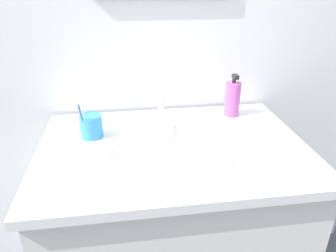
{
  "coord_description": "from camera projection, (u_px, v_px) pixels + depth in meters",
  "views": [
    {
      "loc": [
        -0.16,
        -0.99,
        1.48
      ],
      "look_at": [
        -0.02,
        -0.03,
        1.0
      ],
      "focal_mm": 34.23,
      "sensor_mm": 36.0,
      "label": 1
    }
  ],
  "objects": [
    {
      "name": "tiled_wall_back",
      "position": [
        160.0,
        44.0,
        1.36
      ],
      "size": [
        2.16,
        0.04,
        2.4
      ],
      "primitive_type": "cube",
      "color": "silver",
      "rests_on": "ground"
    },
    {
      "name": "soap_dispenser",
      "position": [
        232.0,
        99.0,
        1.36
      ],
      "size": [
        0.06,
        0.06,
        0.18
      ],
      "color": "#B24CA5",
      "rests_on": "vanity_counter"
    },
    {
      "name": "sink_basin",
      "position": [
        169.0,
        163.0,
        1.11
      ],
      "size": [
        0.44,
        0.44,
        0.11
      ],
      "color": "white",
      "rests_on": "vanity_counter"
    },
    {
      "name": "faucet",
      "position": [
        162.0,
        114.0,
        1.25
      ],
      "size": [
        0.02,
        0.17,
        0.12
      ],
      "color": "silver",
      "rests_on": "sink_basin"
    },
    {
      "name": "toothbrush_blue",
      "position": [
        81.0,
        116.0,
        1.13
      ],
      "size": [
        0.02,
        0.05,
        0.17
      ],
      "color": "blue",
      "rests_on": "toothbrush_cup"
    },
    {
      "name": "vanity_counter",
      "position": [
        172.0,
        239.0,
        1.35
      ],
      "size": [
        0.96,
        0.66,
        0.91
      ],
      "color": "silver",
      "rests_on": "ground"
    },
    {
      "name": "toothbrush_cup",
      "position": [
        91.0,
        126.0,
        1.19
      ],
      "size": [
        0.08,
        0.08,
        0.09
      ],
      "primitive_type": "cylinder",
      "color": "#338CCC",
      "rests_on": "vanity_counter"
    },
    {
      "name": "toothbrush_white",
      "position": [
        81.0,
        106.0,
        1.18
      ],
      "size": [
        0.05,
        0.03,
        0.19
      ],
      "color": "white",
      "rests_on": "toothbrush_cup"
    }
  ]
}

